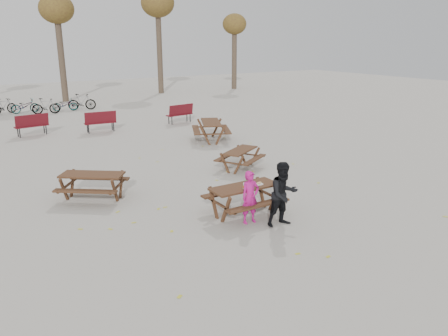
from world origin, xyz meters
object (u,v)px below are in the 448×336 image
adult (283,194)px  soda_bottle (244,186)px  food_tray (259,184)px  picnic_table_east (240,159)px  picnic_table_far (211,131)px  main_picnic_table (245,193)px  picnic_table_north (93,186)px  child (250,197)px

adult → soda_bottle: bearing=125.2°
food_tray → adult: (0.04, -0.94, 0.01)m
picnic_table_east → picnic_table_far: picnic_table_far is taller
soda_bottle → picnic_table_east: soda_bottle is taller
main_picnic_table → food_tray: 0.44m
adult → picnic_table_east: (1.82, 4.57, -0.46)m
soda_bottle → picnic_table_far: soda_bottle is taller
soda_bottle → picnic_table_far: 8.88m
adult → picnic_table_east: adult is taller
food_tray → picnic_table_far: bearing=68.1°
food_tray → picnic_table_north: food_tray is taller
soda_bottle → picnic_table_north: bearing=130.4°
picnic_table_north → picnic_table_far: size_ratio=0.87×
soda_bottle → adult: adult is taller
main_picnic_table → child: bearing=-109.7°
picnic_table_east → picnic_table_north: (-5.23, -0.30, 0.03)m
food_tray → main_picnic_table: bearing=159.8°
main_picnic_table → picnic_table_north: main_picnic_table is taller
picnic_table_east → adult: bearing=-142.1°
picnic_table_east → child: bearing=-151.3°
child → adult: adult is taller
main_picnic_table → soda_bottle: bearing=-126.8°
food_tray → picnic_table_far: size_ratio=0.09×
picnic_table_far → soda_bottle: bearing=-179.7°
food_tray → soda_bottle: size_ratio=1.06×
main_picnic_table → picnic_table_east: size_ratio=1.14×
soda_bottle → child: 0.39m
soda_bottle → picnic_table_far: size_ratio=0.09×
main_picnic_table → picnic_table_far: size_ratio=0.90×
child → picnic_table_east: child is taller
child → adult: bearing=-40.3°
food_tray → adult: size_ratio=0.11×
picnic_table_north → picnic_table_far: bearing=71.7°
picnic_table_north → food_tray: bearing=-8.3°
child → adult: 0.82m
child → picnic_table_far: size_ratio=0.67×
main_picnic_table → picnic_table_far: 8.65m
food_tray → picnic_table_east: bearing=62.9°
child → soda_bottle: bearing=84.6°
soda_bottle → main_picnic_table: bearing=53.2°
soda_bottle → picnic_table_north: (-2.87, 3.37, -0.47)m
soda_bottle → child: (-0.05, -0.34, -0.18)m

